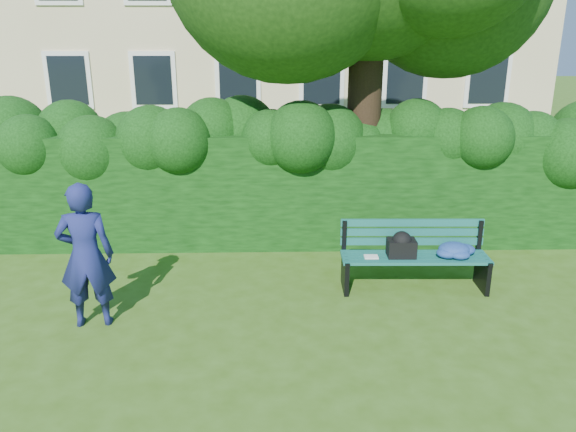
{
  "coord_description": "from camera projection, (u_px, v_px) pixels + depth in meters",
  "views": [
    {
      "loc": [
        -0.18,
        -6.48,
        3.25
      ],
      "look_at": [
        0.0,
        0.6,
        0.95
      ],
      "focal_mm": 35.0,
      "sensor_mm": 36.0,
      "label": 1
    }
  ],
  "objects": [
    {
      "name": "hedge",
      "position": [
        286.0,
        188.0,
        8.98
      ],
      "size": [
        10.0,
        1.0,
        1.8
      ],
      "color": "black",
      "rests_on": "ground"
    },
    {
      "name": "ground",
      "position": [
        289.0,
        301.0,
        7.16
      ],
      "size": [
        80.0,
        80.0,
        0.0
      ],
      "primitive_type": "plane",
      "color": "#365713",
      "rests_on": "ground"
    },
    {
      "name": "man_reading",
      "position": [
        86.0,
        256.0,
        6.35
      ],
      "size": [
        0.68,
        0.49,
        1.72
      ],
      "primitive_type": "imported",
      "rotation": [
        0.0,
        0.0,
        3.28
      ],
      "color": "navy",
      "rests_on": "ground"
    },
    {
      "name": "park_bench",
      "position": [
        422.0,
        253.0,
        7.41
      ],
      "size": [
        1.94,
        0.6,
        0.89
      ],
      "rotation": [
        0.0,
        0.0,
        -0.02
      ],
      "color": "#0E473C",
      "rests_on": "ground"
    }
  ]
}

